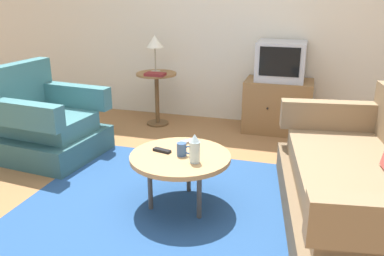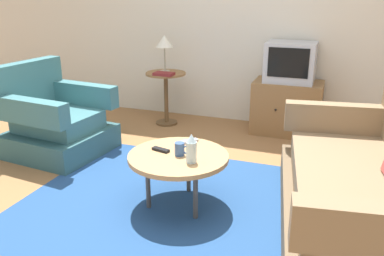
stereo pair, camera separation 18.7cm
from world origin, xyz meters
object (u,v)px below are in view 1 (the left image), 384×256
object	(u,v)px
mug	(182,149)
book	(155,74)
vase	(195,149)
armchair	(46,125)
coffee_table	(180,159)
television	(281,61)
side_table	(157,88)
tv_stand	(278,106)
tv_remote_dark	(162,150)
tv_remote_silver	(189,141)
couch	(364,189)
table_lamp	(155,43)

from	to	relation	value
mug	book	bearing A→B (deg)	117.47
vase	mug	distance (m)	0.16
armchair	coffee_table	xyz separation A→B (m)	(1.59, -0.59, 0.08)
coffee_table	television	bearing A→B (deg)	74.63
side_table	tv_stand	distance (m)	1.45
side_table	book	xyz separation A→B (m)	(0.05, -0.16, 0.20)
tv_remote_dark	tv_remote_silver	distance (m)	0.28
coffee_table	tv_remote_dark	world-z (taller)	tv_remote_dark
couch	tv_stand	bearing A→B (deg)	13.35
armchair	side_table	bearing A→B (deg)	155.49
coffee_table	tv_remote_dark	size ratio (longest dim) A/B	5.04
armchair	vase	size ratio (longest dim) A/B	4.53
television	tv_stand	bearing A→B (deg)	-90.00
side_table	table_lamp	bearing A→B (deg)	126.95
tv_remote_silver	mug	bearing A→B (deg)	46.39
vase	mug	bearing A→B (deg)	143.66
television	side_table	bearing A→B (deg)	-172.38
tv_stand	vase	world-z (taller)	vase
armchair	couch	xyz separation A→B (m)	(2.89, -0.49, -0.02)
side_table	armchair	bearing A→B (deg)	-120.22
coffee_table	book	distance (m)	1.86
tv_stand	tv_remote_dark	distance (m)	2.08
coffee_table	armchair	bearing A→B (deg)	159.81
vase	tv_remote_dark	size ratio (longest dim) A/B	1.42
couch	tv_remote_silver	bearing A→B (deg)	73.98
armchair	side_table	distance (m)	1.41
table_lamp	side_table	bearing A→B (deg)	-53.05
tv_remote_dark	book	bearing A→B (deg)	127.20
side_table	vase	world-z (taller)	side_table
side_table	tv_remote_dark	xyz separation A→B (m)	(0.73, -1.78, -0.03)
tv_stand	book	distance (m)	1.47
armchair	table_lamp	xyz separation A→B (m)	(0.69, 1.24, 0.68)
coffee_table	table_lamp	size ratio (longest dim) A/B	1.74
side_table	vase	size ratio (longest dim) A/B	3.02
armchair	book	distance (m)	1.34
tv_stand	television	world-z (taller)	television
tv_remote_dark	mug	bearing A→B (deg)	5.12
tv_remote_dark	side_table	bearing A→B (deg)	126.68
armchair	side_table	xyz separation A→B (m)	(0.71, 1.21, 0.15)
mug	side_table	bearing A→B (deg)	116.61
coffee_table	television	size ratio (longest dim) A/B	1.41
couch	tv_remote_silver	distance (m)	1.33
table_lamp	coffee_table	bearing A→B (deg)	-63.65
side_table	tv_stand	xyz separation A→B (m)	(1.43, 0.17, -0.16)
mug	couch	bearing A→B (deg)	4.52
coffee_table	mug	xyz separation A→B (m)	(0.02, -0.01, 0.08)
armchair	television	xyz separation A→B (m)	(2.14, 1.41, 0.51)
television	mug	xyz separation A→B (m)	(-0.53, -2.00, -0.35)
armchair	tv_stand	xyz separation A→B (m)	(2.14, 1.39, -0.01)
table_lamp	book	world-z (taller)	table_lamp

